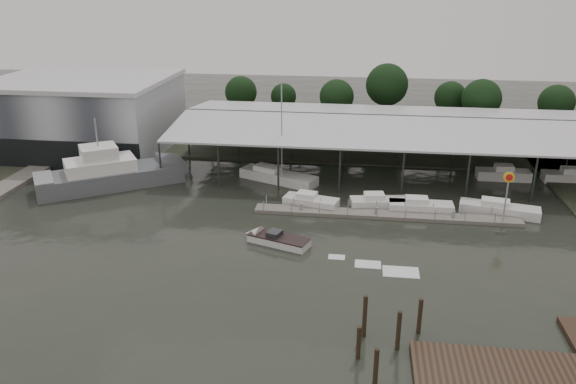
# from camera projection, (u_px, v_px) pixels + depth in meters

# --- Properties ---
(ground) EXTENTS (200.00, 200.00, 0.00)m
(ground) POSITION_uv_depth(u_px,v_px,m) (226.00, 250.00, 52.28)
(ground) COLOR #252A22
(ground) RESTS_ON ground
(land_strip_far) EXTENTS (140.00, 30.00, 0.30)m
(land_strip_far) POSITION_uv_depth(u_px,v_px,m) (286.00, 134.00, 91.13)
(land_strip_far) COLOR #3C4332
(land_strip_far) RESTS_ON ground
(land_strip_west) EXTENTS (20.00, 40.00, 0.30)m
(land_strip_west) POSITION_uv_depth(u_px,v_px,m) (15.00, 145.00, 84.97)
(land_strip_west) COLOR #3C4332
(land_strip_west) RESTS_ON ground
(storage_warehouse) EXTENTS (24.50, 20.50, 10.50)m
(storage_warehouse) POSITION_uv_depth(u_px,v_px,m) (85.00, 114.00, 81.58)
(storage_warehouse) COLOR #AFB4BB
(storage_warehouse) RESTS_ON ground
(covered_boat_shed) EXTENTS (58.24, 24.00, 6.96)m
(covered_boat_shed) POSITION_uv_depth(u_px,v_px,m) (400.00, 121.00, 73.91)
(covered_boat_shed) COLOR #B9BBBD
(covered_boat_shed) RESTS_ON ground
(trawler_dock) EXTENTS (3.00, 18.00, 0.50)m
(trawler_dock) POSITION_uv_depth(u_px,v_px,m) (14.00, 183.00, 68.87)
(trawler_dock) COLOR slate
(trawler_dock) RESTS_ON ground
(floating_dock) EXTENTS (28.00, 2.00, 1.40)m
(floating_dock) POSITION_uv_depth(u_px,v_px,m) (385.00, 215.00, 59.61)
(floating_dock) COLOR slate
(floating_dock) RESTS_ON ground
(shell_fuel_sign) EXTENTS (1.10, 0.18, 5.55)m
(shell_fuel_sign) POSITION_uv_depth(u_px,v_px,m) (508.00, 187.00, 56.79)
(shell_fuel_sign) COLOR #919496
(shell_fuel_sign) RESTS_ON ground
(boardwalk_platform) EXTENTS (15.00, 12.00, 0.50)m
(boardwalk_platform) POSITION_uv_depth(u_px,v_px,m) (552.00, 381.00, 35.04)
(boardwalk_platform) COLOR #392817
(boardwalk_platform) RESTS_ON ground
(grey_trawler) EXTENTS (17.49, 14.03, 8.84)m
(grey_trawler) POSITION_uv_depth(u_px,v_px,m) (111.00, 174.00, 67.97)
(grey_trawler) COLOR #5A5F64
(grey_trawler) RESTS_ON ground
(white_sailboat) EXTENTS (10.29, 6.46, 12.61)m
(white_sailboat) POSITION_uv_depth(u_px,v_px,m) (277.00, 176.00, 69.85)
(white_sailboat) COLOR white
(white_sailboat) RESTS_ON ground
(speedboat_underway) EXTENTS (17.04, 7.48, 2.00)m
(speedboat_underway) POSITION_uv_depth(u_px,v_px,m) (274.00, 239.00, 53.67)
(speedboat_underway) COLOR white
(speedboat_underway) RESTS_ON ground
(moored_cruiser_0) EXTENTS (6.38, 3.59, 1.70)m
(moored_cruiser_0) POSITION_uv_depth(u_px,v_px,m) (310.00, 201.00, 62.13)
(moored_cruiser_0) COLOR white
(moored_cruiser_0) RESTS_ON ground
(moored_cruiser_1) EXTENTS (6.43, 3.14, 1.70)m
(moored_cruiser_1) POSITION_uv_depth(u_px,v_px,m) (378.00, 202.00, 61.86)
(moored_cruiser_1) COLOR white
(moored_cruiser_1) RESTS_ON ground
(moored_cruiser_2) EXTENTS (6.82, 2.23, 1.70)m
(moored_cruiser_2) POSITION_uv_depth(u_px,v_px,m) (420.00, 206.00, 60.75)
(moored_cruiser_2) COLOR white
(moored_cruiser_2) RESTS_ON ground
(moored_cruiser_3) EXTENTS (8.49, 3.94, 1.70)m
(moored_cruiser_3) POSITION_uv_depth(u_px,v_px,m) (499.00, 209.00, 60.11)
(moored_cruiser_3) COLOR white
(moored_cruiser_3) RESTS_ON ground
(mooring_pilings) EXTENTS (4.56, 9.73, 3.87)m
(mooring_pilings) POSITION_uv_depth(u_px,v_px,m) (382.00, 346.00, 36.91)
(mooring_pilings) COLOR #2F2317
(mooring_pilings) RESTS_ON ground
(horizon_tree_line) EXTENTS (72.22, 11.64, 10.57)m
(horizon_tree_line) POSITION_uv_depth(u_px,v_px,m) (435.00, 96.00, 91.44)
(horizon_tree_line) COLOR black
(horizon_tree_line) RESTS_ON ground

